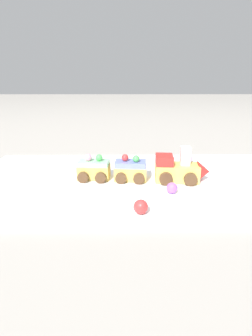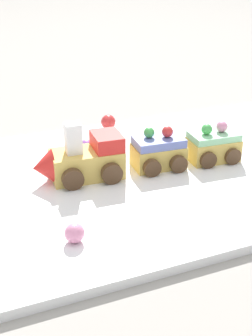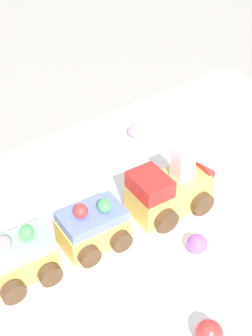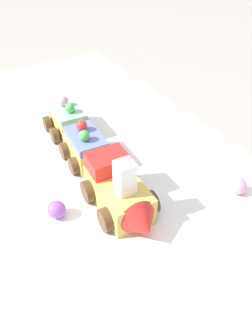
{
  "view_description": "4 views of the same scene",
  "coord_description": "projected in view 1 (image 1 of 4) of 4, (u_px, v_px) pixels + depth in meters",
  "views": [
    {
      "loc": [
        -0.04,
        -0.58,
        0.23
      ],
      "look_at": [
        -0.04,
        -0.03,
        0.05
      ],
      "focal_mm": 28.0,
      "sensor_mm": 36.0,
      "label": 1
    },
    {
      "loc": [
        0.25,
        0.54,
        0.31
      ],
      "look_at": [
        0.03,
        0.01,
        0.03
      ],
      "focal_mm": 50.0,
      "sensor_mm": 36.0,
      "label": 2
    },
    {
      "loc": [
        -0.22,
        -0.33,
        0.4
      ],
      "look_at": [
        0.05,
        0.03,
        0.06
      ],
      "focal_mm": 50.0,
      "sensor_mm": 36.0,
      "label": 3
    },
    {
      "loc": [
        0.33,
        -0.16,
        0.31
      ],
      "look_at": [
        0.03,
        0.02,
        0.02
      ],
      "focal_mm": 35.0,
      "sensor_mm": 36.0,
      "label": 4
    }
  ],
  "objects": [
    {
      "name": "gumball_pink",
      "position": [
        189.0,
        158.0,
        0.74
      ],
      "size": [
        0.02,
        0.02,
        0.02
      ],
      "primitive_type": "sphere",
      "color": "pink",
      "rests_on": "display_board"
    },
    {
      "name": "cake_car_blueberry",
      "position": [
        130.0,
        171.0,
        0.61
      ],
      "size": [
        0.08,
        0.07,
        0.06
      ],
      "rotation": [
        0.0,
        0.0,
        -0.07
      ],
      "color": "#E0BC56",
      "rests_on": "display_board"
    },
    {
      "name": "gumball_red",
      "position": [
        141.0,
        207.0,
        0.45
      ],
      "size": [
        0.03,
        0.03,
        0.03
      ],
      "primitive_type": "sphere",
      "color": "red",
      "rests_on": "display_board"
    },
    {
      "name": "ground_plane",
      "position": [
        143.0,
        183.0,
        0.63
      ],
      "size": [
        10.0,
        10.0,
        0.0
      ],
      "primitive_type": "plane",
      "color": "gray"
    },
    {
      "name": "cake_car_mint",
      "position": [
        94.0,
        170.0,
        0.61
      ],
      "size": [
        0.08,
        0.07,
        0.06
      ],
      "rotation": [
        0.0,
        0.0,
        -0.07
      ],
      "color": "#E0BC56",
      "rests_on": "display_board"
    },
    {
      "name": "display_board",
      "position": [
        143.0,
        180.0,
        0.62
      ],
      "size": [
        0.83,
        0.41,
        0.01
      ],
      "primitive_type": "cube",
      "color": "white",
      "rests_on": "ground_plane"
    },
    {
      "name": "gumball_purple",
      "position": [
        172.0,
        188.0,
        0.53
      ],
      "size": [
        0.02,
        0.02,
        0.02
      ],
      "primitive_type": "sphere",
      "color": "#9956C6",
      "rests_on": "display_board"
    },
    {
      "name": "cake_train_locomotive",
      "position": [
        180.0,
        170.0,
        0.6
      ],
      "size": [
        0.13,
        0.08,
        0.08
      ],
      "rotation": [
        0.0,
        0.0,
        -0.07
      ],
      "color": "#E0BC56",
      "rests_on": "display_board"
    }
  ]
}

